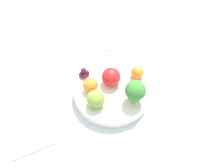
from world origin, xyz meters
TOP-DOWN VIEW (x-y plane):
  - ground_plane at (0.00, 0.00)m, footprint 6.00×6.00m
  - table_surface at (0.00, 0.00)m, footprint 1.20×1.20m
  - bowl at (0.00, 0.00)m, footprint 0.24×0.24m
  - broccoli at (0.06, 0.05)m, footprint 0.06×0.06m
  - apple_red at (-0.01, 0.00)m, footprint 0.06×0.06m
  - apple_green at (0.05, -0.06)m, footprint 0.05×0.05m
  - orange_front at (-0.02, 0.08)m, footprint 0.04×0.04m
  - orange_back at (-0.00, -0.06)m, footprint 0.04×0.04m
  - grape_cluster at (-0.06, -0.08)m, footprint 0.03×0.03m
  - napkin at (0.07, -0.26)m, footprint 0.18×0.15m
  - spoon at (-0.19, 0.03)m, footprint 0.05×0.06m

SIDE VIEW (x-z plane):
  - ground_plane at x=0.00m, z-range 0.00..0.00m
  - table_surface at x=0.00m, z-range 0.00..0.02m
  - napkin at x=0.07m, z-range 0.02..0.03m
  - spoon at x=-0.19m, z-range 0.02..0.03m
  - bowl at x=0.00m, z-range 0.02..0.06m
  - grape_cluster at x=-0.06m, z-range 0.06..0.09m
  - orange_front at x=-0.02m, z-range 0.06..0.10m
  - orange_back at x=0.00m, z-range 0.06..0.11m
  - apple_green at x=0.05m, z-range 0.06..0.12m
  - apple_red at x=-0.01m, z-range 0.06..0.12m
  - broccoli at x=0.06m, z-range 0.07..0.15m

